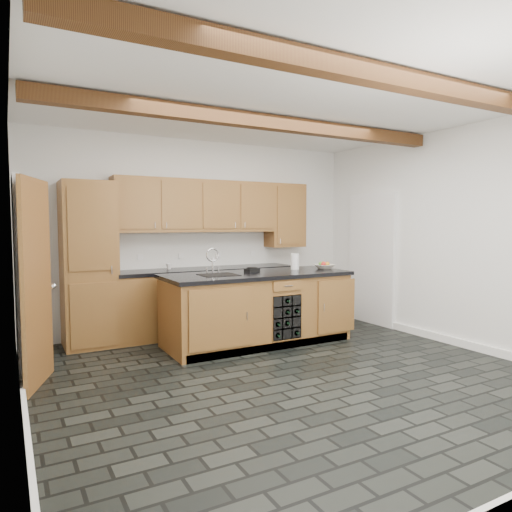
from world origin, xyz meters
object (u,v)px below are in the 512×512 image
(island, at_px, (258,308))
(fruit_bowl, at_px, (324,267))
(paper_towel, at_px, (295,261))
(kitchen_scale, at_px, (252,270))

(island, xyz_separation_m, fruit_bowl, (1.07, -0.01, 0.50))
(fruit_bowl, relative_size, paper_towel, 1.20)
(fruit_bowl, height_order, paper_towel, paper_towel)
(island, height_order, paper_towel, paper_towel)
(kitchen_scale, xyz_separation_m, paper_towel, (0.69, 0.01, 0.08))
(island, distance_m, kitchen_scale, 0.51)
(island, relative_size, kitchen_scale, 11.01)
(kitchen_scale, bearing_deg, fruit_bowl, -25.47)
(paper_towel, bearing_deg, fruit_bowl, -19.50)
(island, xyz_separation_m, paper_towel, (0.67, 0.14, 0.58))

